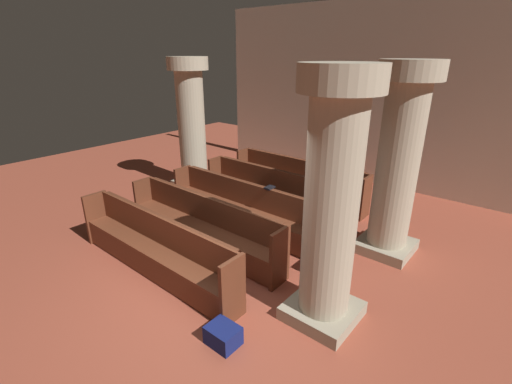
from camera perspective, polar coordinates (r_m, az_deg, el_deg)
ground_plane at (r=5.48m, az=-6.76°, el=-15.48°), size 19.20×19.20×0.00m
back_wall at (r=9.65m, az=20.42°, el=14.09°), size 10.00×0.16×4.50m
pew_row_0 at (r=8.46m, az=6.72°, el=2.11°), size 3.46×0.47×0.93m
pew_row_1 at (r=7.69m, az=2.58°, el=0.21°), size 3.46×0.46×0.93m
pew_row_2 at (r=6.97m, az=-2.44°, el=-2.11°), size 3.46×0.47×0.93m
pew_row_3 at (r=6.34m, az=-8.57°, el=-4.90°), size 3.46×0.46×0.93m
pew_row_4 at (r=5.80m, az=-16.00°, el=-8.18°), size 3.46×0.46×0.93m
pillar_aisle_side at (r=6.18m, az=21.83°, el=4.77°), size 0.96×0.96×3.19m
pillar_far_side at (r=9.03m, az=-10.31°, el=10.86°), size 0.96×0.96×3.19m
pillar_aisle_rear at (r=4.23m, az=12.01°, el=-1.48°), size 0.94×0.94×3.19m
lectern at (r=8.97m, az=12.96°, el=2.57°), size 0.48×0.45×1.08m
hymn_book at (r=6.60m, az=2.18°, el=0.72°), size 0.13×0.19×0.03m
kneeler_box_navy at (r=4.61m, az=-5.29°, el=-21.90°), size 0.38×0.31×0.24m
kneeler_box_red at (r=5.86m, az=9.45°, el=-11.62°), size 0.34×0.29×0.22m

